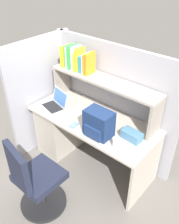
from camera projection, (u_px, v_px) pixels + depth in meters
ground_plane at (92, 162)px, 3.34m from camera, size 8.00×8.00×0.00m
desk at (70, 127)px, 3.33m from camera, size 1.60×0.70×0.73m
cubicle_partition_rear at (111, 103)px, 3.15m from camera, size 1.84×0.05×1.55m
cubicle_partition_left at (42, 94)px, 3.34m from camera, size 0.05×1.06×1.55m
overhead_hutch at (103, 87)px, 2.86m from camera, size 1.44×0.28×0.45m
reference_books_on_shelf at (77, 59)px, 2.96m from camera, size 0.43×0.19×0.29m
laptop at (56, 104)px, 3.12m from camera, size 0.36×0.32×0.22m
backpack at (98, 124)px, 2.61m from camera, size 0.30×0.23×0.30m
computer_mouse at (74, 125)px, 2.80m from camera, size 0.07×0.11×0.03m
paper_cup at (116, 143)px, 2.50m from camera, size 0.08×0.08×0.09m
tissue_box at (132, 135)px, 2.59m from camera, size 0.23×0.14×0.10m
office_chair at (36, 182)px, 2.56m from camera, size 0.52×0.52×0.93m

